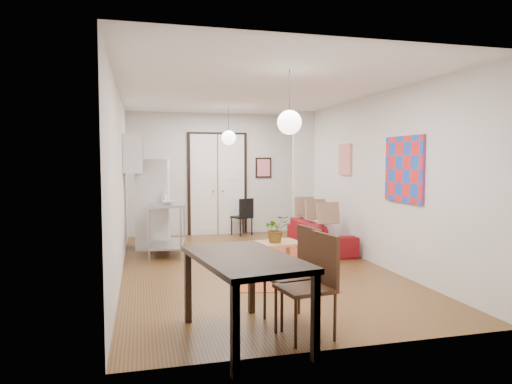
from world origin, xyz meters
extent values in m
plane|color=brown|center=(0.00, 0.00, 0.00)|extent=(7.00, 7.00, 0.00)
cube|color=white|center=(0.00, 0.00, 2.90)|extent=(4.20, 7.00, 0.02)
cube|color=silver|center=(0.00, 3.50, 1.45)|extent=(4.20, 0.02, 2.90)
cube|color=silver|center=(0.00, -3.50, 1.45)|extent=(4.20, 0.02, 2.90)
cube|color=silver|center=(-2.10, 0.00, 1.45)|extent=(0.02, 7.00, 2.90)
cube|color=silver|center=(2.10, 0.00, 1.45)|extent=(0.02, 7.00, 2.90)
cube|color=white|center=(0.00, 3.46, 1.20)|extent=(1.44, 0.06, 2.50)
cube|color=silver|center=(1.85, 2.55, 1.45)|extent=(0.50, 0.10, 2.90)
cube|color=white|center=(-1.92, 1.50, 1.90)|extent=(0.35, 1.00, 0.70)
cube|color=red|center=(2.08, -1.25, 1.65)|extent=(0.05, 1.00, 1.00)
cube|color=white|center=(2.08, 0.80, 1.80)|extent=(0.05, 0.50, 0.60)
cube|color=red|center=(1.15, 3.47, 1.60)|extent=(0.40, 0.03, 0.50)
cube|color=brown|center=(-2.07, 2.00, 1.95)|extent=(0.03, 0.44, 0.54)
sphere|color=white|center=(0.00, 2.00, 2.25)|extent=(0.30, 0.30, 0.30)
cylinder|color=black|center=(0.00, 2.00, 2.65)|extent=(0.01, 0.01, 0.50)
sphere|color=white|center=(0.00, -2.00, 2.25)|extent=(0.30, 0.30, 0.30)
cylinder|color=black|center=(0.00, -2.00, 2.65)|extent=(0.01, 0.01, 0.50)
cube|color=#AF4B2B|center=(0.55, 0.21, 0.00)|extent=(2.20, 4.01, 0.01)
imported|color=maroon|center=(1.65, 1.01, 0.29)|extent=(2.01, 0.84, 0.58)
cube|color=tan|center=(0.23, -0.35, 0.43)|extent=(1.10, 0.74, 0.05)
cube|color=tan|center=(-0.23, -0.58, 0.20)|extent=(0.07, 0.07, 0.41)
cube|color=tan|center=(0.68, -0.58, 0.20)|extent=(0.07, 0.07, 0.41)
cube|color=tan|center=(-0.23, -0.13, 0.20)|extent=(0.07, 0.07, 0.41)
cube|color=tan|center=(0.68, -0.13, 0.20)|extent=(0.07, 0.07, 0.41)
imported|color=#2F5B29|center=(0.33, -0.35, 0.67)|extent=(0.41, 0.45, 0.44)
cube|color=#AEB2B3|center=(-1.31, 1.38, 0.96)|extent=(0.81, 1.36, 0.04)
cube|color=#AEB2B3|center=(-1.31, 1.38, 0.19)|extent=(0.77, 1.32, 0.03)
cylinder|color=#AEB2B3|center=(-1.59, 0.78, 0.48)|extent=(0.04, 0.04, 0.96)
cylinder|color=#AEB2B3|center=(-1.03, 0.78, 0.48)|extent=(0.04, 0.04, 0.96)
cylinder|color=#AEB2B3|center=(-1.59, 1.98, 0.48)|extent=(0.04, 0.04, 0.96)
cylinder|color=#AEB2B3|center=(-1.03, 1.98, 0.48)|extent=(0.04, 0.04, 0.96)
imported|color=silver|center=(-1.31, 1.08, 1.01)|extent=(0.30, 0.30, 0.06)
imported|color=teal|center=(-1.36, 1.63, 1.09)|extent=(0.12, 0.12, 0.20)
cube|color=silver|center=(-1.56, 2.01, 0.90)|extent=(0.72, 0.72, 1.81)
cube|color=black|center=(-0.81, -3.07, 0.82)|extent=(1.12, 1.65, 0.05)
cube|color=black|center=(-1.19, -3.77, 0.39)|extent=(0.08, 0.08, 0.78)
cube|color=black|center=(-0.43, -3.77, 0.39)|extent=(0.08, 0.08, 0.78)
cube|color=black|center=(-1.19, -2.36, 0.39)|extent=(0.08, 0.08, 0.78)
cube|color=black|center=(-0.43, -2.36, 0.39)|extent=(0.08, 0.08, 0.78)
cube|color=#382111|center=(-0.21, -2.72, 0.50)|extent=(0.58, 0.56, 0.04)
cube|color=#382111|center=(-0.21, -2.48, 0.78)|extent=(0.12, 0.48, 0.52)
cylinder|color=#382111|center=(-0.42, -2.94, 0.25)|extent=(0.03, 0.03, 0.50)
cylinder|color=#382111|center=(0.00, -2.94, 0.25)|extent=(0.03, 0.03, 0.50)
cylinder|color=#382111|center=(-0.42, -2.49, 0.25)|extent=(0.03, 0.03, 0.50)
cylinder|color=#382111|center=(0.00, -2.49, 0.25)|extent=(0.03, 0.03, 0.50)
cube|color=#382111|center=(-0.21, -3.15, 0.50)|extent=(0.58, 0.56, 0.04)
cube|color=#382111|center=(-0.21, -2.92, 0.78)|extent=(0.12, 0.48, 0.52)
cylinder|color=#382111|center=(-0.42, -3.37, 0.25)|extent=(0.03, 0.03, 0.50)
cylinder|color=#382111|center=(0.00, -3.37, 0.25)|extent=(0.03, 0.03, 0.50)
cylinder|color=#382111|center=(-0.42, -2.93, 0.25)|extent=(0.03, 0.03, 0.50)
cylinder|color=#382111|center=(0.00, -2.93, 0.25)|extent=(0.03, 0.03, 0.50)
cube|color=black|center=(0.53, 3.15, 0.43)|extent=(0.54, 0.54, 0.04)
cube|color=black|center=(0.53, 3.33, 0.67)|extent=(0.38, 0.20, 0.43)
cylinder|color=black|center=(0.35, 2.98, 0.22)|extent=(0.03, 0.03, 0.43)
cylinder|color=black|center=(0.70, 2.98, 0.22)|extent=(0.03, 0.03, 0.43)
cylinder|color=black|center=(0.35, 3.32, 0.22)|extent=(0.03, 0.03, 0.43)
cylinder|color=black|center=(0.70, 3.32, 0.22)|extent=(0.03, 0.03, 0.43)
camera|label=1|loc=(-1.79, -7.38, 1.79)|focal=32.00mm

